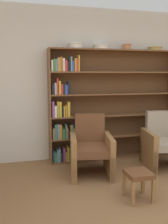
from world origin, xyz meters
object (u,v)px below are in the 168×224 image
armchair_cushioned (164,143)px  footstool (139,177)px  bowl_olive (155,48)px  armchair_leather (91,149)px  bowl_sage (75,45)px  bowl_slate (127,47)px  bowl_copper (101,47)px  bookshelf (102,106)px

armchair_cushioned → footstool: (-0.93, -0.94, -0.12)m
bowl_olive → armchair_leather: size_ratio=0.29×
bowl_sage → footstool: bowl_sage is taller
bowl_olive → armchair_leather: bowl_olive is taller
armchair_cushioned → footstool: 1.33m
bowl_slate → footstool: (-0.51, -1.62, -1.78)m
bowl_slate → bowl_olive: 0.57m
armchair_leather → bowl_sage: bearing=-72.3°
armchair_cushioned → armchair_leather: bearing=9.8°
bowl_copper → bowl_olive: bearing=-0.0°
bowl_copper → bowl_slate: bearing=-0.0°
bowl_slate → footstool: bearing=-107.5°
bowl_sage → bowl_olive: (1.53, -0.00, -0.01)m
bowl_sage → armchair_cushioned: bearing=-26.2°
bowl_slate → armchair_leather: 1.99m
armchair_cushioned → bowl_sage: bearing=-16.4°
bowl_copper → armchair_cushioned: bearing=-36.6°
bookshelf → footstool: size_ratio=6.62×
bowl_slate → armchair_leather: size_ratio=0.19×
bookshelf → armchair_cushioned: bearing=-38.9°
bowl_sage → bowl_slate: (0.96, -0.00, 0.00)m
bookshelf → armchair_cushioned: 1.26m
armchair_leather → footstool: bearing=120.4°
armchair_leather → armchair_cushioned: 1.29m
bowl_olive → bowl_sage: bearing=180.0°
footstool → armchair_cushioned: bearing=45.3°
bookshelf → armchair_leather: 1.00m
armchair_leather → armchair_cushioned: bearing=-170.2°
footstool → bowl_copper: bearing=89.4°
armchair_cushioned → bowl_slate: bearing=-48.3°
bowl_slate → bookshelf: bearing=177.3°
bowl_copper → armchair_leather: bowl_copper is taller
bowl_sage → bowl_copper: 0.46m
bookshelf → bowl_olive: size_ratio=9.03×
bookshelf → bowl_sage: bearing=-177.6°
armchair_leather → bowl_olive: bearing=-144.8°
bowl_copper → armchair_leather: 1.82m
bowl_olive → footstool: bearing=-123.7°
bowl_sage → armchair_cushioned: 2.26m
bookshelf → bowl_sage: bowl_sage is taller
bowl_copper → footstool: (-0.02, -1.62, -1.77)m
armchair_leather → footstool: (0.35, -0.94, -0.12)m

